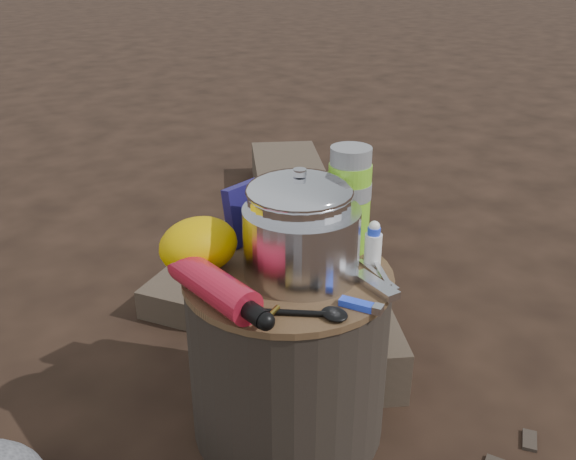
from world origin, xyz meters
TOP-DOWN VIEW (x-y plane):
  - ground at (0.00, 0.00)m, footprint 60.00×60.00m
  - stump at (0.00, 0.00)m, footprint 0.42×0.42m
  - log_main at (0.57, 0.66)m, footprint 1.10×1.58m
  - log_small at (0.41, 0.78)m, footprint 1.00×0.70m
  - foil_windscreen at (0.02, -0.01)m, footprint 0.23×0.23m
  - camping_pot at (0.03, -0.00)m, footprint 0.20×0.20m
  - fuel_bottle at (-0.17, -0.01)m, footprint 0.08×0.28m
  - thermos at (0.17, 0.01)m, footprint 0.09×0.09m
  - travel_mug at (0.11, 0.14)m, footprint 0.08×0.08m
  - stuff_sack at (-0.13, 0.12)m, footprint 0.16×0.13m
  - food_pouch at (0.02, 0.18)m, footprint 0.10×0.05m
  - lighter at (0.02, -0.18)m, footprint 0.05×0.08m
  - multitool at (0.10, -0.15)m, footprint 0.04×0.11m
  - pot_grabber at (0.14, -0.11)m, footprint 0.08×0.14m
  - spork at (-0.09, -0.13)m, footprint 0.15×0.14m
  - squeeze_bottle at (0.16, -0.07)m, footprint 0.04×0.04m

SIDE VIEW (x-z plane):
  - ground at x=0.00m, z-range 0.00..0.00m
  - log_small at x=0.41m, z-range 0.00..0.09m
  - log_main at x=0.57m, z-range 0.00..0.14m
  - stump at x=0.00m, z-range 0.00..0.38m
  - pot_grabber at x=0.14m, z-range 0.38..0.40m
  - spork at x=-0.09m, z-range 0.38..0.40m
  - lighter at x=0.02m, z-range 0.38..0.40m
  - multitool at x=0.10m, z-range 0.38..0.40m
  - fuel_bottle at x=-0.17m, z-range 0.38..0.45m
  - squeeze_bottle at x=0.16m, z-range 0.38..0.47m
  - stuff_sack at x=-0.13m, z-range 0.38..0.50m
  - travel_mug at x=0.11m, z-range 0.38..0.50m
  - food_pouch at x=0.02m, z-range 0.38..0.52m
  - foil_windscreen at x=0.02m, z-range 0.38..0.52m
  - camping_pot at x=0.03m, z-range 0.38..0.59m
  - thermos at x=0.17m, z-range 0.38..0.61m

